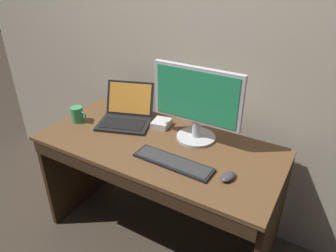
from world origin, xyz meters
TOP-DOWN VIEW (x-y plane):
  - ground_plane at (0.00, 0.00)m, footprint 14.00×14.00m
  - back_wall at (0.00, 0.42)m, footprint 3.92×0.04m
  - desk at (0.00, -0.02)m, footprint 1.50×0.70m
  - laptop_black at (-0.34, 0.12)m, footprint 0.43×0.43m
  - external_monitor at (0.17, 0.16)m, footprint 0.56×0.24m
  - wired_keyboard at (0.18, -0.14)m, footprint 0.47×0.14m
  - computer_mouse at (0.49, -0.11)m, footprint 0.08×0.11m
  - external_drive_box at (-0.10, 0.19)m, footprint 0.13×0.14m
  - coffee_mug at (-0.63, -0.04)m, footprint 0.12×0.08m

SIDE VIEW (x-z plane):
  - ground_plane at x=0.00m, z-range 0.00..0.00m
  - desk at x=0.00m, z-range 0.17..0.96m
  - wired_keyboard at x=0.18m, z-range 0.78..0.80m
  - computer_mouse at x=0.49m, z-range 0.78..0.81m
  - external_drive_box at x=-0.10m, z-range 0.78..0.82m
  - laptop_black at x=-0.34m, z-range 0.71..0.95m
  - coffee_mug at x=-0.63m, z-range 0.78..0.89m
  - external_monitor at x=0.17m, z-range 0.80..1.27m
  - back_wall at x=0.00m, z-range 0.00..2.62m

